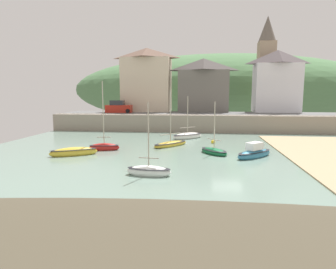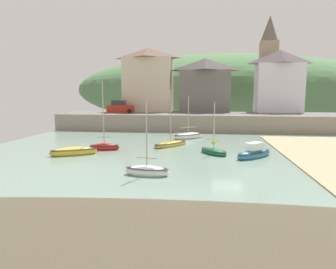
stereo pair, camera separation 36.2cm
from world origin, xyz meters
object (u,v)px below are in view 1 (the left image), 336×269
at_px(waterfront_building_centre, 203,85).
at_px(waterfront_building_right, 277,81).
at_px(sailboat_nearest_shore, 254,153).
at_px(church_with_spire, 266,63).
at_px(rowboat_small_beached, 104,147).
at_px(sailboat_far_left, 187,136).
at_px(parked_car_near_slipway, 119,108).
at_px(sailboat_tall_mast, 74,152).
at_px(waterfront_building_left, 147,80).
at_px(dinghy_open_wooden, 171,144).
at_px(sailboat_white_hull, 214,151).
at_px(sailboat_blue_trim, 149,171).
at_px(mooring_buoy, 213,142).

xyz_separation_m(waterfront_building_centre, waterfront_building_right, (11.90, -0.00, 0.60)).
bearing_deg(sailboat_nearest_shore, church_with_spire, 33.31).
relative_size(rowboat_small_beached, sailboat_nearest_shore, 1.77).
height_order(church_with_spire, sailboat_far_left, church_with_spire).
bearing_deg(parked_car_near_slipway, sailboat_nearest_shore, -51.17).
bearing_deg(sailboat_tall_mast, sailboat_nearest_shore, -24.30).
distance_m(sailboat_far_left, sailboat_nearest_shore, 11.63).
height_order(waterfront_building_left, church_with_spire, church_with_spire).
bearing_deg(dinghy_open_wooden, parked_car_near_slipway, 72.19).
bearing_deg(parked_car_near_slipway, rowboat_small_beached, -80.73).
height_order(church_with_spire, sailboat_white_hull, church_with_spire).
bearing_deg(waterfront_building_left, sailboat_far_left, -62.40).
distance_m(sailboat_blue_trim, mooring_buoy, 14.14).
relative_size(sailboat_white_hull, sailboat_blue_trim, 0.96).
height_order(rowboat_small_beached, sailboat_nearest_shore, rowboat_small_beached).
height_order(waterfront_building_right, sailboat_white_hull, waterfront_building_right).
xyz_separation_m(rowboat_small_beached, parked_car_near_slipway, (-3.88, 18.54, 2.88)).
height_order(sailboat_far_left, parked_car_near_slipway, sailboat_far_left).
distance_m(waterfront_building_left, sailboat_blue_trim, 32.62).
relative_size(dinghy_open_wooden, parked_car_near_slipway, 1.44).
xyz_separation_m(dinghy_open_wooden, parked_car_near_slipway, (-10.03, 15.67, 2.97)).
height_order(sailboat_white_hull, sailboat_blue_trim, sailboat_blue_trim).
xyz_separation_m(sailboat_blue_trim, parked_car_near_slipway, (-9.74, 26.68, 2.91)).
bearing_deg(rowboat_small_beached, waterfront_building_centre, 58.55).
distance_m(rowboat_small_beached, parked_car_near_slipway, 19.16).
relative_size(parked_car_near_slipway, mooring_buoy, 8.86).
relative_size(sailboat_far_left, parked_car_near_slipway, 1.28).
relative_size(waterfront_building_centre, sailboat_white_hull, 1.80).
xyz_separation_m(rowboat_small_beached, mooring_buoy, (10.64, 5.16, -0.18)).
bearing_deg(rowboat_small_beached, church_with_spire, 43.94).
bearing_deg(waterfront_building_left, dinghy_open_wooden, -72.80).
distance_m(waterfront_building_centre, mooring_buoy, 19.13).
bearing_deg(sailboat_white_hull, waterfront_building_right, 115.92).
xyz_separation_m(waterfront_building_left, sailboat_far_left, (7.75, -14.82, -7.49)).
xyz_separation_m(dinghy_open_wooden, sailboat_blue_trim, (-0.29, -11.01, 0.05)).
bearing_deg(church_with_spire, sailboat_far_left, -124.13).
bearing_deg(sailboat_far_left, waterfront_building_left, 78.37).
bearing_deg(sailboat_nearest_shore, waterfront_building_centre, 56.20).
distance_m(sailboat_white_hull, rowboat_small_beached, 10.50).
height_order(sailboat_far_left, dinghy_open_wooden, dinghy_open_wooden).
bearing_deg(dinghy_open_wooden, church_with_spire, 9.01).
relative_size(dinghy_open_wooden, mooring_buoy, 12.76).
height_order(sailboat_far_left, sailboat_tall_mast, sailboat_far_left).
bearing_deg(sailboat_white_hull, parked_car_near_slipway, 177.63).
height_order(rowboat_small_beached, parked_car_near_slipway, rowboat_small_beached).
bearing_deg(sailboat_far_left, mooring_buoy, -84.87).
relative_size(waterfront_building_centre, dinghy_open_wooden, 1.46).
relative_size(waterfront_building_left, dinghy_open_wooden, 1.77).
height_order(waterfront_building_left, sailboat_far_left, waterfront_building_left).
distance_m(dinghy_open_wooden, parked_car_near_slipway, 18.84).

